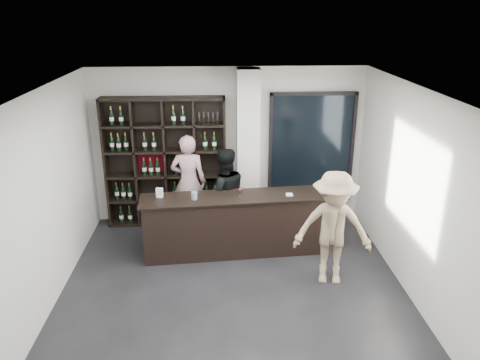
{
  "coord_description": "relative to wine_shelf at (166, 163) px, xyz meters",
  "views": [
    {
      "loc": [
        -0.2,
        -5.61,
        3.89
      ],
      "look_at": [
        0.14,
        1.1,
        1.38
      ],
      "focal_mm": 35.0,
      "sensor_mm": 36.0,
      "label": 1
    }
  ],
  "objects": [
    {
      "name": "napkin_stack",
      "position": [
        2.1,
        -1.22,
        -0.17
      ],
      "size": [
        0.11,
        0.11,
        0.02
      ],
      "primitive_type": "cube",
      "rotation": [
        0.0,
        0.0,
        -0.04
      ],
      "color": "white",
      "rests_on": "tasting_counter"
    },
    {
      "name": "structural_column",
      "position": [
        1.5,
        -0.1,
        0.25
      ],
      "size": [
        0.4,
        0.4,
        2.9
      ],
      "primitive_type": "cube",
      "color": "silver",
      "rests_on": "floor"
    },
    {
      "name": "taster_pink",
      "position": [
        0.41,
        -0.17,
        -0.32
      ],
      "size": [
        0.68,
        0.49,
        1.76
      ],
      "primitive_type": "imported",
      "rotation": [
        0.0,
        0.0,
        3.04
      ],
      "color": "#CD9FA5",
      "rests_on": "floor"
    },
    {
      "name": "card_stand",
      "position": [
        0.01,
        -1.21,
        -0.1
      ],
      "size": [
        0.11,
        0.07,
        0.16
      ],
      "primitive_type": "cube",
      "rotation": [
        0.0,
        0.0,
        -0.22
      ],
      "color": "white",
      "rests_on": "tasting_counter"
    },
    {
      "name": "wine_shelf",
      "position": [
        0.0,
        0.0,
        0.0
      ],
      "size": [
        2.2,
        0.35,
        2.4
      ],
      "primitive_type": null,
      "color": "black",
      "rests_on": "floor"
    },
    {
      "name": "customer",
      "position": [
        2.6,
        -2.17,
        -0.33
      ],
      "size": [
        1.22,
        0.83,
        1.74
      ],
      "primitive_type": "imported",
      "rotation": [
        0.0,
        0.0,
        -0.17
      ],
      "color": "#927D60",
      "rests_on": "floor"
    },
    {
      "name": "floor",
      "position": [
        1.15,
        -2.57,
        -1.2
      ],
      "size": [
        5.0,
        5.5,
        0.01
      ],
      "primitive_type": "cube",
      "color": "black",
      "rests_on": "ground"
    },
    {
      "name": "spit_cup",
      "position": [
        0.57,
        -1.32,
        -0.12
      ],
      "size": [
        0.11,
        0.11,
        0.13
      ],
      "primitive_type": "cylinder",
      "rotation": [
        0.0,
        0.0,
        0.16
      ],
      "color": "silver",
      "rests_on": "tasting_counter"
    },
    {
      "name": "wine_glass",
      "position": [
        1.3,
        -1.25,
        -0.09
      ],
      "size": [
        0.09,
        0.09,
        0.18
      ],
      "primitive_type": null,
      "rotation": [
        0.0,
        0.0,
        -0.31
      ],
      "color": "white",
      "rests_on": "tasting_counter"
    },
    {
      "name": "taster_black",
      "position": [
        1.05,
        -0.72,
        -0.36
      ],
      "size": [
        0.93,
        0.79,
        1.67
      ],
      "primitive_type": "imported",
      "rotation": [
        0.0,
        0.0,
        3.36
      ],
      "color": "black",
      "rests_on": "floor"
    },
    {
      "name": "tasting_counter",
      "position": [
        1.24,
        -1.22,
        -0.69
      ],
      "size": [
        3.09,
        0.64,
        1.02
      ],
      "rotation": [
        0.0,
        0.0,
        0.08
      ],
      "color": "black",
      "rests_on": "floor"
    },
    {
      "name": "glass_panel",
      "position": [
        2.7,
        0.12,
        0.2
      ],
      "size": [
        1.6,
        0.08,
        2.1
      ],
      "color": "black",
      "rests_on": "floor"
    }
  ]
}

